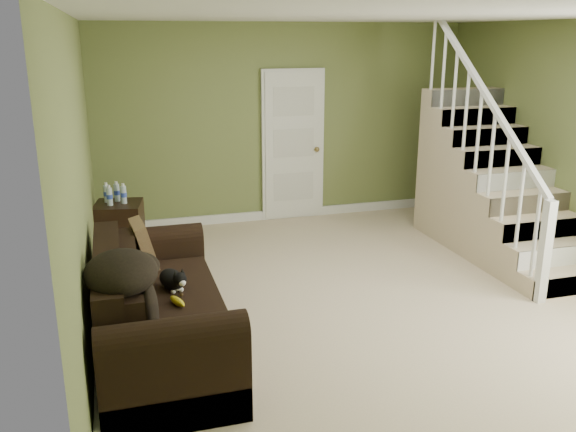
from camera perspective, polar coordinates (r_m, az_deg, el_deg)
floor at (r=6.05m, az=6.98°, el=-7.30°), size 5.00×5.50×0.01m
ceiling at (r=5.54m, az=7.97°, el=18.10°), size 5.00×5.50×0.01m
wall_back at (r=8.21m, az=-0.28°, el=8.63°), size 5.00×0.04×2.60m
wall_left at (r=5.20m, az=-18.75°, el=3.04°), size 0.04×5.50×2.60m
baseboard_back at (r=8.45m, az=-0.21°, el=0.24°), size 5.00×0.04×0.12m
baseboard_left at (r=5.60m, az=-17.26°, el=-9.34°), size 0.04×5.50×0.12m
baseboard_right at (r=7.32m, az=25.15°, el=-4.03°), size 0.04×5.50×0.12m
door at (r=8.24m, az=0.48°, el=6.59°), size 0.86×0.12×2.02m
staircase at (r=7.59m, az=18.25°, el=2.04°), size 1.00×2.51×2.82m
sofa at (r=4.96m, az=-12.29°, el=-8.99°), size 0.95×2.21×0.87m
side_table at (r=7.22m, az=-15.47°, el=-1.11°), size 0.59×0.59×0.84m
cat at (r=4.99m, az=-10.78°, el=-5.91°), size 0.28×0.45×0.22m
banana at (r=4.74m, az=-10.32°, el=-7.86°), size 0.13×0.22×0.06m
throw_pillow at (r=5.55m, az=-13.34°, el=-2.55°), size 0.24×0.43×0.42m
throw_blanket at (r=4.28m, az=-15.36°, el=-5.09°), size 0.53×0.67×0.27m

